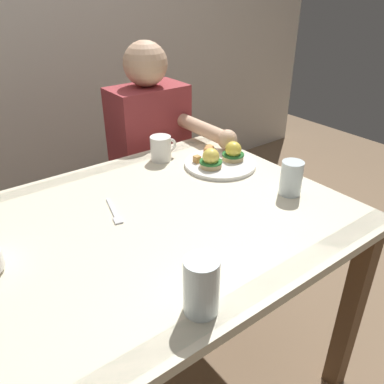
{
  "coord_description": "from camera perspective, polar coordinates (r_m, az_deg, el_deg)",
  "views": [
    {
      "loc": [
        -0.47,
        -0.85,
        1.37
      ],
      "look_at": [
        0.17,
        0.0,
        0.78
      ],
      "focal_mm": 36.56,
      "sensor_mm": 36.0,
      "label": 1
    }
  ],
  "objects": [
    {
      "name": "water_glass_near",
      "position": [
        0.84,
        1.36,
        -14.0
      ],
      "size": [
        0.08,
        0.08,
        0.13
      ],
      "color": "silver",
      "rests_on": "dining_table"
    },
    {
      "name": "ground_plane",
      "position": [
        1.68,
        -5.14,
        -25.92
      ],
      "size": [
        6.0,
        6.0,
        0.0
      ],
      "primitive_type": "plane",
      "color": "#7F664C"
    },
    {
      "name": "eggs_benedict_plate",
      "position": [
        1.47,
        4.2,
        4.67
      ],
      "size": [
        0.27,
        0.27,
        0.09
      ],
      "color": "white",
      "rests_on": "dining_table"
    },
    {
      "name": "coffee_mug",
      "position": [
        1.52,
        -4.51,
        6.5
      ],
      "size": [
        0.11,
        0.08,
        0.09
      ],
      "color": "white",
      "rests_on": "dining_table"
    },
    {
      "name": "water_glass_far",
      "position": [
        1.3,
        14.24,
        1.69
      ],
      "size": [
        0.07,
        0.07,
        0.11
      ],
      "color": "silver",
      "rests_on": "dining_table"
    },
    {
      "name": "dining_table",
      "position": [
        1.21,
        -6.44,
        -8.4
      ],
      "size": [
        1.2,
        0.9,
        0.74
      ],
      "color": "beige",
      "rests_on": "ground_plane"
    },
    {
      "name": "diner_person",
      "position": [
        1.84,
        -5.55,
        5.82
      ],
      "size": [
        0.34,
        0.54,
        1.14
      ],
      "color": "#33333D",
      "rests_on": "ground_plane"
    },
    {
      "name": "fork",
      "position": [
        1.2,
        -11.29,
        -2.92
      ],
      "size": [
        0.06,
        0.15,
        0.0
      ],
      "color": "silver",
      "rests_on": "dining_table"
    }
  ]
}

